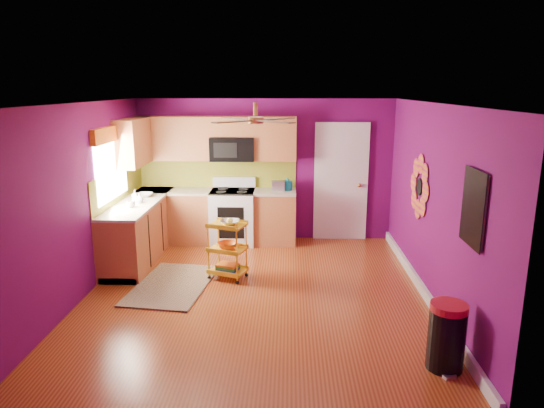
{
  "coord_description": "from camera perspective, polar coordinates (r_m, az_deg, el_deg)",
  "views": [
    {
      "loc": [
        0.43,
        -6.02,
        2.69
      ],
      "look_at": [
        0.2,
        0.4,
        1.14
      ],
      "focal_mm": 32.0,
      "sensor_mm": 36.0,
      "label": 1
    }
  ],
  "objects": [
    {
      "name": "ground",
      "position": [
        6.61,
        -1.9,
        -10.44
      ],
      "size": [
        5.0,
        5.0,
        0.0
      ],
      "primitive_type": "plane",
      "color": "maroon",
      "rests_on": "ground"
    },
    {
      "name": "room_envelope",
      "position": [
        6.13,
        -1.77,
        3.65
      ],
      "size": [
        4.54,
        5.04,
        2.52
      ],
      "color": "#600B57",
      "rests_on": "ground"
    },
    {
      "name": "lower_cabinets",
      "position": [
        8.35,
        -10.33,
        -2.31
      ],
      "size": [
        2.81,
        2.31,
        0.94
      ],
      "color": "brown",
      "rests_on": "ground"
    },
    {
      "name": "electric_range",
      "position": [
        8.54,
        -4.61,
        -1.42
      ],
      "size": [
        0.76,
        0.66,
        1.13
      ],
      "color": "white",
      "rests_on": "ground"
    },
    {
      "name": "upper_cabinetry",
      "position": [
        8.41,
        -9.51,
        7.34
      ],
      "size": [
        2.8,
        2.3,
        1.26
      ],
      "color": "brown",
      "rests_on": "ground"
    },
    {
      "name": "left_window",
      "position": [
        7.61,
        -18.43,
        5.71
      ],
      "size": [
        0.08,
        1.35,
        1.08
      ],
      "color": "white",
      "rests_on": "ground"
    },
    {
      "name": "panel_door",
      "position": [
        8.7,
        8.1,
        2.43
      ],
      "size": [
        0.95,
        0.11,
        2.15
      ],
      "color": "white",
      "rests_on": "ground"
    },
    {
      "name": "right_wall_art",
      "position": [
        6.09,
        19.17,
        1.01
      ],
      "size": [
        0.04,
        2.74,
        1.04
      ],
      "color": "black",
      "rests_on": "ground"
    },
    {
      "name": "ceiling_fan",
      "position": [
        6.25,
        -1.94,
        9.92
      ],
      "size": [
        1.01,
        1.01,
        0.26
      ],
      "color": "#BF8C3F",
      "rests_on": "ground"
    },
    {
      "name": "shag_rug",
      "position": [
        6.97,
        -11.61,
        -9.29
      ],
      "size": [
        1.13,
        1.66,
        0.02
      ],
      "primitive_type": "cube",
      "rotation": [
        0.0,
        0.0,
        -0.12
      ],
      "color": "black",
      "rests_on": "ground"
    },
    {
      "name": "rolling_cart",
      "position": [
        6.95,
        -5.22,
        -5.12
      ],
      "size": [
        0.59,
        0.51,
        0.91
      ],
      "color": "yellow",
      "rests_on": "ground"
    },
    {
      "name": "trash_can",
      "position": [
        5.15,
        19.84,
        -14.44
      ],
      "size": [
        0.46,
        0.46,
        0.68
      ],
      "color": "black",
      "rests_on": "ground"
    },
    {
      "name": "teal_kettle",
      "position": [
        8.45,
        1.81,
        2.22
      ],
      "size": [
        0.18,
        0.18,
        0.21
      ],
      "color": "teal",
      "rests_on": "lower_cabinets"
    },
    {
      "name": "toaster",
      "position": [
        8.37,
        0.74,
        2.16
      ],
      "size": [
        0.22,
        0.15,
        0.18
      ],
      "primitive_type": "cube",
      "color": "beige",
      "rests_on": "lower_cabinets"
    },
    {
      "name": "soap_bottle_a",
      "position": [
        7.93,
        -15.83,
        0.99
      ],
      "size": [
        0.08,
        0.08,
        0.18
      ],
      "primitive_type": "imported",
      "color": "#EA3F72",
      "rests_on": "lower_cabinets"
    },
    {
      "name": "soap_bottle_b",
      "position": [
        7.77,
        -15.32,
        0.67
      ],
      "size": [
        0.12,
        0.12,
        0.15
      ],
      "primitive_type": "imported",
      "color": "white",
      "rests_on": "lower_cabinets"
    },
    {
      "name": "counter_dish",
      "position": [
        8.21,
        -14.7,
        1.05
      ],
      "size": [
        0.24,
        0.24,
        0.06
      ],
      "primitive_type": "imported",
      "color": "white",
      "rests_on": "lower_cabinets"
    },
    {
      "name": "counter_cup",
      "position": [
        7.52,
        -16.26,
        -0.03
      ],
      "size": [
        0.12,
        0.12,
        0.1
      ],
      "primitive_type": "imported",
      "color": "white",
      "rests_on": "lower_cabinets"
    }
  ]
}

